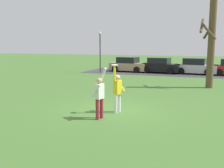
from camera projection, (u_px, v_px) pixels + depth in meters
ground_plane at (113, 110)px, 11.88m from camera, size 120.00×120.00×0.00m
person_catcher at (118, 90)px, 11.33m from camera, size 0.48×0.58×2.08m
person_defender at (99, 95)px, 10.33m from camera, size 0.54×0.62×2.04m
frisbee_disc at (115, 65)px, 10.98m from camera, size 0.27×0.27×0.02m
parked_car_tan at (129, 65)px, 28.70m from camera, size 4.30×2.44×1.59m
parked_car_black at (160, 66)px, 27.43m from camera, size 4.30×2.44×1.59m
parked_car_silver at (196, 67)px, 26.31m from camera, size 4.30×2.44×1.59m
parking_strip at (180, 73)px, 27.02m from camera, size 20.03×6.40×0.01m
bare_tree_tall at (211, 39)px, 17.50m from camera, size 1.09×1.50×6.45m
lamppost_by_lot at (100, 48)px, 27.53m from camera, size 0.28×0.28×4.26m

